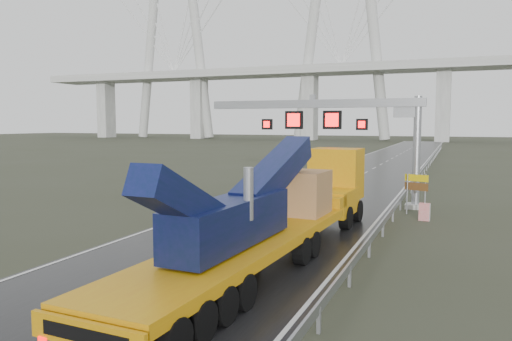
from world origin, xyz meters
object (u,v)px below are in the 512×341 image
at_px(heavy_haul_truck, 289,206).
at_px(striped_barrier, 424,212).
at_px(exit_sign_pair, 416,186).
at_px(sign_gantry, 343,121).

bearing_deg(heavy_haul_truck, striped_barrier, 62.66).
bearing_deg(heavy_haul_truck, exit_sign_pair, 69.67).
bearing_deg(striped_barrier, exit_sign_pair, 114.52).
bearing_deg(exit_sign_pair, sign_gantry, 174.70).
distance_m(heavy_haul_truck, exit_sign_pair, 11.52).
height_order(sign_gantry, heavy_haul_truck, sign_gantry).
relative_size(exit_sign_pair, striped_barrier, 2.49).
distance_m(heavy_haul_truck, striped_barrier, 10.32).
xyz_separation_m(heavy_haul_truck, striped_barrier, (5.12, 8.84, -1.41)).
relative_size(heavy_haul_truck, exit_sign_pair, 8.49).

